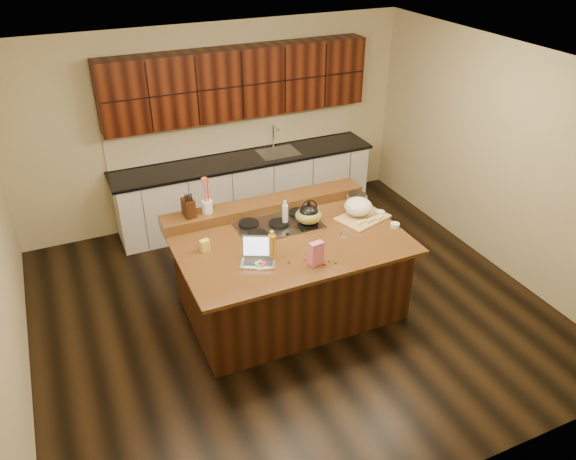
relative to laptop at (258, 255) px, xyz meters
name	(u,v)px	position (x,y,z in m)	size (l,w,h in m)	color
room	(290,203)	(0.45, 0.25, 0.37)	(5.52, 5.02, 2.72)	black
island	(290,274)	(0.45, 0.25, -0.52)	(2.40, 1.60, 0.92)	black
back_ledge	(265,205)	(0.45, 0.95, 0.00)	(2.40, 0.30, 0.12)	black
cooktop	(279,225)	(0.45, 0.55, -0.05)	(0.92, 0.52, 0.05)	gray
back_counter	(244,154)	(0.75, 2.47, 0.00)	(3.70, 0.66, 2.40)	silver
kettle	(309,214)	(0.75, 0.42, 0.08)	(0.23, 0.23, 0.20)	black
green_bowl	(309,216)	(0.75, 0.42, 0.06)	(0.29, 0.29, 0.16)	olive
laptop	(258,255)	(0.00, 0.00, 0.00)	(0.42, 0.39, 0.24)	#B7B7BC
oil_bottle	(272,247)	(0.14, -0.03, 0.07)	(0.07, 0.07, 0.27)	#BD8B21
vinegar_bottle	(285,215)	(0.52, 0.53, 0.06)	(0.06, 0.06, 0.25)	silver
wooden_tray	(359,209)	(1.36, 0.37, 0.03)	(0.64, 0.54, 0.22)	tan
ramekin_a	(380,213)	(1.60, 0.31, -0.04)	(0.10, 0.10, 0.04)	white
ramekin_b	(395,225)	(1.60, 0.00, -0.04)	(0.10, 0.10, 0.04)	white
ramekin_c	(366,205)	(1.55, 0.54, -0.04)	(0.10, 0.10, 0.04)	white
strainer_bowl	(357,199)	(1.52, 0.68, -0.02)	(0.24, 0.24, 0.09)	#996B3F
kitchen_timer	(344,232)	(1.01, 0.08, -0.03)	(0.08, 0.08, 0.07)	silver
pink_bag	(316,254)	(0.49, -0.30, 0.06)	(0.14, 0.07, 0.25)	#E26A88
candy_plate	(260,265)	(-0.02, -0.09, -0.06)	(0.18, 0.18, 0.01)	white
package_box	(205,246)	(-0.44, 0.38, 0.00)	(0.09, 0.06, 0.13)	gold
utensil_crock	(207,207)	(-0.22, 0.95, 0.13)	(0.12, 0.12, 0.14)	white
knife_block	(188,208)	(-0.43, 0.95, 0.16)	(0.10, 0.17, 0.20)	black
gumdrop_0	(305,260)	(0.41, -0.19, -0.05)	(0.02, 0.02, 0.02)	red
gumdrop_1	(314,261)	(0.49, -0.24, -0.05)	(0.02, 0.02, 0.02)	#198C26
gumdrop_2	(309,255)	(0.49, -0.14, -0.05)	(0.02, 0.02, 0.02)	red
gumdrop_3	(329,261)	(0.62, -0.31, -0.05)	(0.02, 0.02, 0.02)	#198C26
gumdrop_4	(319,258)	(0.56, -0.23, -0.05)	(0.02, 0.02, 0.02)	red
gumdrop_5	(319,265)	(0.50, -0.33, -0.05)	(0.02, 0.02, 0.02)	#198C26
gumdrop_6	(325,264)	(0.56, -0.34, -0.05)	(0.02, 0.02, 0.02)	red
gumdrop_7	(319,265)	(0.50, -0.33, -0.05)	(0.02, 0.02, 0.02)	#198C26
gumdrop_8	(309,264)	(0.41, -0.28, -0.05)	(0.02, 0.02, 0.02)	red
gumdrop_9	(336,263)	(0.67, -0.37, -0.05)	(0.02, 0.02, 0.02)	#198C26
gumdrop_10	(289,262)	(0.25, -0.17, -0.05)	(0.02, 0.02, 0.02)	red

